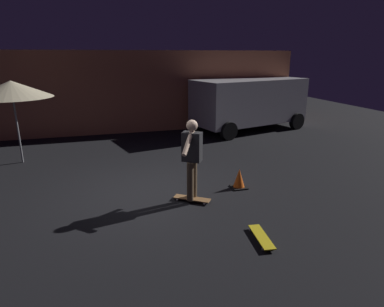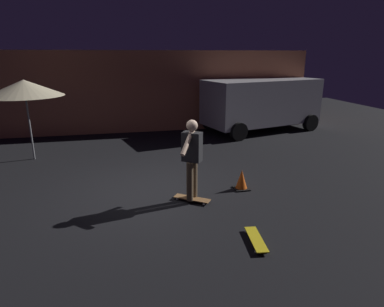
% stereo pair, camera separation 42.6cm
% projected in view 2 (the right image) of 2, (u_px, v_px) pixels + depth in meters
% --- Properties ---
extents(ground_plane, '(28.00, 28.00, 0.00)m').
position_uv_depth(ground_plane, '(147.00, 191.00, 7.39)').
color(ground_plane, black).
extents(low_building, '(12.57, 4.26, 3.12)m').
position_uv_depth(low_building, '(151.00, 87.00, 14.73)').
color(low_building, '#B76B4C').
rests_on(low_building, ground_plane).
extents(parked_van, '(4.93, 3.19, 2.03)m').
position_uv_depth(parked_van, '(262.00, 102.00, 13.01)').
color(parked_van, '#B2B2B7').
rests_on(parked_van, ground_plane).
extents(patio_umbrella, '(2.10, 2.10, 2.30)m').
position_uv_depth(patio_umbrella, '(24.00, 88.00, 9.08)').
color(patio_umbrella, slate).
rests_on(patio_umbrella, ground_plane).
extents(skateboard_ridden, '(0.75, 0.62, 0.07)m').
position_uv_depth(skateboard_ridden, '(192.00, 199.00, 6.88)').
color(skateboard_ridden, olive).
rests_on(skateboard_ridden, ground_plane).
extents(skateboard_spare, '(0.30, 0.80, 0.07)m').
position_uv_depth(skateboard_spare, '(256.00, 239.00, 5.37)').
color(skateboard_spare, gold).
rests_on(skateboard_spare, ground_plane).
extents(skater, '(0.64, 0.85, 1.67)m').
position_uv_depth(skater, '(192.00, 154.00, 6.60)').
color(skater, brown).
rests_on(skater, skateboard_ridden).
extents(traffic_cone, '(0.34, 0.34, 0.46)m').
position_uv_depth(traffic_cone, '(242.00, 180.00, 7.46)').
color(traffic_cone, black).
rests_on(traffic_cone, ground_plane).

